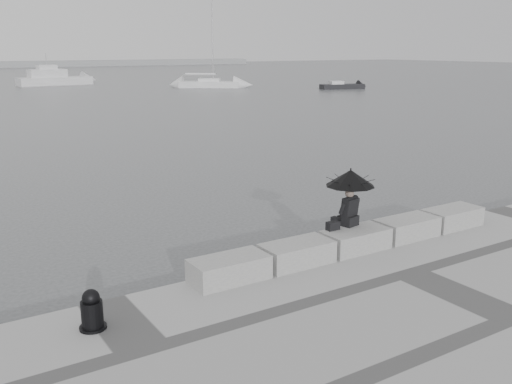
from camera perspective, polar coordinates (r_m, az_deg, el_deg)
ground at (r=14.14m, az=8.56°, el=-7.13°), size 360.00×360.00×0.00m
stone_block_far_left at (r=11.68m, az=-2.69°, el=-7.73°), size 1.60×0.80×0.50m
stone_block_left at (r=12.55m, az=4.10°, el=-6.16°), size 1.60×0.80×0.50m
stone_block_centre at (r=13.57m, az=9.92°, el=-4.75°), size 1.60×0.80×0.50m
stone_block_right at (r=14.72m, az=14.85°, el=-3.50°), size 1.60×0.80×0.50m
stone_block_far_right at (r=15.97m, az=19.03°, el=-2.42°), size 1.60×0.80×0.50m
seated_person at (r=13.54m, az=9.43°, el=0.76°), size 1.17×1.17×1.39m
bag at (r=13.37m, az=7.70°, el=-3.37°), size 0.31×0.18×0.20m
mooring_bollard at (r=10.14m, az=-16.08°, el=-11.49°), size 0.46×0.46×0.72m
sailboat_right at (r=76.61m, az=-4.67°, el=10.76°), size 7.83×6.59×12.90m
motor_cruiser at (r=86.12m, az=-19.46°, el=10.64°), size 10.16×3.60×4.50m
small_motorboat at (r=74.80m, az=8.61°, el=10.41°), size 5.91×3.03×1.10m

